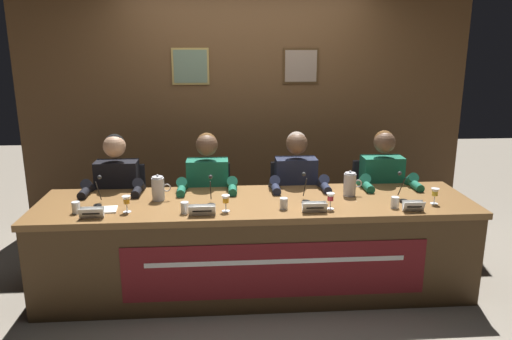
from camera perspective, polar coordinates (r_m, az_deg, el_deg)
name	(u,v)px	position (r m, az deg, el deg)	size (l,w,h in m)	color
ground_plane	(256,287)	(4.18, 0.00, -13.39)	(12.00, 12.00, 0.00)	gray
wall_back_panelled	(246,107)	(5.20, -1.18, 7.34)	(4.62, 0.14, 2.60)	brown
conference_table	(257,234)	(3.86, 0.17, -7.39)	(3.42, 0.85, 0.75)	brown
chair_far_left	(123,217)	(4.65, -15.16, -5.24)	(0.44, 0.45, 0.88)	black
panelist_far_left	(116,194)	(4.38, -15.87, -2.73)	(0.51, 0.48, 1.21)	black
nameplate_far_left	(92,213)	(3.69, -18.53, -4.74)	(0.17, 0.06, 0.08)	white
juice_glass_far_left	(126,201)	(3.73, -14.79, -3.49)	(0.06, 0.06, 0.12)	white
water_cup_far_left	(76,208)	(3.83, -20.13, -4.16)	(0.06, 0.06, 0.08)	silver
microphone_far_left	(98,196)	(3.94, -17.82, -2.89)	(0.06, 0.17, 0.22)	black
chair_center_left	(209,215)	(4.56, -5.47, -5.16)	(0.44, 0.45, 0.88)	black
panelist_center_left	(208,192)	(4.28, -5.61, -2.60)	(0.51, 0.48, 1.21)	black
nameplate_center_left	(202,210)	(3.57, -6.27, -4.67)	(0.19, 0.06, 0.08)	white
juice_glass_center_left	(226,200)	(3.63, -3.53, -3.51)	(0.06, 0.06, 0.12)	white
water_cup_center_left	(185,208)	(3.63, -8.25, -4.40)	(0.06, 0.06, 0.08)	silver
microphone_center_left	(211,196)	(3.78, -5.27, -2.98)	(0.06, 0.17, 0.22)	black
chair_center_right	(293,212)	(4.61, 4.31, -4.93)	(0.44, 0.45, 0.88)	black
panelist_center_right	(297,190)	(4.33, 4.76, -2.38)	(0.51, 0.48, 1.21)	black
nameplate_center_right	(315,207)	(3.64, 6.81, -4.30)	(0.18, 0.06, 0.08)	white
juice_glass_center_right	(331,198)	(3.71, 8.63, -3.23)	(0.06, 0.06, 0.12)	white
water_cup_center_right	(284,204)	(3.69, 3.23, -3.96)	(0.06, 0.06, 0.08)	silver
microphone_center_right	(305,192)	(3.86, 5.73, -2.61)	(0.06, 0.17, 0.22)	black
chair_far_right	(375,210)	(4.78, 13.62, -4.58)	(0.44, 0.45, 0.88)	black
panelist_far_right	(384,189)	(4.52, 14.58, -2.10)	(0.51, 0.48, 1.21)	black
nameplate_far_right	(413,206)	(3.82, 17.79, -4.00)	(0.16, 0.06, 0.08)	white
juice_glass_far_right	(435,193)	(4.03, 20.03, -2.54)	(0.06, 0.06, 0.12)	white
water_cup_far_right	(395,203)	(3.86, 15.80, -3.70)	(0.06, 0.06, 0.08)	silver
microphone_far_right	(402,192)	(4.03, 16.59, -2.41)	(0.06, 0.17, 0.22)	black
water_pitcher_left_side	(158,188)	(3.95, -11.26, -2.11)	(0.15, 0.10, 0.21)	silver
water_pitcher_right_side	(350,184)	(4.06, 10.83, -1.62)	(0.15, 0.10, 0.21)	silver
document_stack_far_left	(102,210)	(3.83, -17.38, -4.45)	(0.22, 0.17, 0.01)	white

